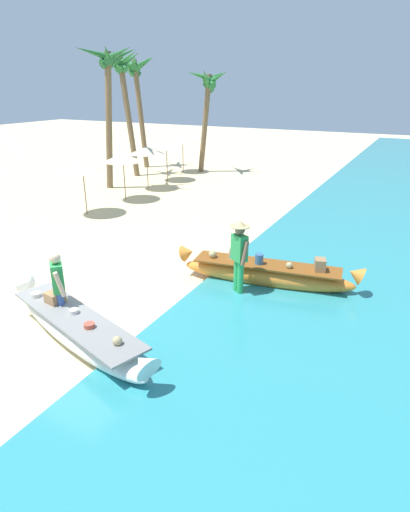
{
  "coord_description": "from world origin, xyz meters",
  "views": [
    {
      "loc": [
        6.44,
        -6.25,
        4.5
      ],
      "look_at": [
        2.29,
        1.76,
        0.9
      ],
      "focal_mm": 30.25,
      "sensor_mm": 36.0,
      "label": 1
    }
  ],
  "objects_px": {
    "boat_white_foreground": "(77,328)",
    "boat_orange_midground": "(266,273)",
    "person_vendor_hatted": "(239,253)",
    "palm_tree_tall_inland": "(108,74)",
    "palm_tree_far_behind": "(207,91)",
    "palm_tree_leaning_seaward": "(121,76)",
    "person_tourist_customer": "(59,286)",
    "palm_tree_mid_cluster": "(136,77)"
  },
  "relations": [
    {
      "from": "palm_tree_leaning_seaward",
      "to": "palm_tree_far_behind",
      "type": "bearing_deg",
      "value": 36.68
    },
    {
      "from": "boat_white_foreground",
      "to": "boat_orange_midground",
      "type": "xyz_separation_m",
      "value": [
        2.29,
        3.93,
        0.02
      ]
    },
    {
      "from": "palm_tree_far_behind",
      "to": "palm_tree_tall_inland",
      "type": "bearing_deg",
      "value": -108.91
    },
    {
      "from": "person_vendor_hatted",
      "to": "person_tourist_customer",
      "type": "relative_size",
      "value": 1.13
    },
    {
      "from": "boat_orange_midground",
      "to": "palm_tree_tall_inland",
      "type": "bearing_deg",
      "value": 145.48
    },
    {
      "from": "boat_white_foreground",
      "to": "palm_tree_mid_cluster",
      "type": "relative_size",
      "value": 0.73
    },
    {
      "from": "boat_orange_midground",
      "to": "palm_tree_mid_cluster",
      "type": "xyz_separation_m",
      "value": [
        -12.08,
        11.98,
        4.53
      ]
    },
    {
      "from": "boat_orange_midground",
      "to": "palm_tree_mid_cluster",
      "type": "height_order",
      "value": "palm_tree_mid_cluster"
    },
    {
      "from": "palm_tree_tall_inland",
      "to": "boat_white_foreground",
      "type": "bearing_deg",
      "value": -55.03
    },
    {
      "from": "palm_tree_leaning_seaward",
      "to": "palm_tree_mid_cluster",
      "type": "relative_size",
      "value": 1.02
    },
    {
      "from": "boat_white_foreground",
      "to": "person_vendor_hatted",
      "type": "height_order",
      "value": "person_vendor_hatted"
    },
    {
      "from": "boat_orange_midground",
      "to": "palm_tree_tall_inland",
      "type": "height_order",
      "value": "palm_tree_tall_inland"
    },
    {
      "from": "boat_white_foreground",
      "to": "boat_orange_midground",
      "type": "relative_size",
      "value": 1.01
    },
    {
      "from": "boat_white_foreground",
      "to": "person_tourist_customer",
      "type": "relative_size",
      "value": 2.79
    },
    {
      "from": "person_tourist_customer",
      "to": "palm_tree_leaning_seaward",
      "type": "height_order",
      "value": "palm_tree_leaning_seaward"
    },
    {
      "from": "palm_tree_mid_cluster",
      "to": "palm_tree_tall_inland",
      "type": "bearing_deg",
      "value": -65.87
    },
    {
      "from": "palm_tree_leaning_seaward",
      "to": "boat_white_foreground",
      "type": "bearing_deg",
      "value": -56.42
    },
    {
      "from": "palm_tree_tall_inland",
      "to": "palm_tree_far_behind",
      "type": "height_order",
      "value": "palm_tree_tall_inland"
    },
    {
      "from": "boat_orange_midground",
      "to": "palm_tree_far_behind",
      "type": "relative_size",
      "value": 0.83
    },
    {
      "from": "person_vendor_hatted",
      "to": "palm_tree_tall_inland",
      "type": "distance_m",
      "value": 12.55
    },
    {
      "from": "boat_orange_midground",
      "to": "palm_tree_mid_cluster",
      "type": "relative_size",
      "value": 0.73
    },
    {
      "from": "palm_tree_tall_inland",
      "to": "palm_tree_leaning_seaward",
      "type": "xyz_separation_m",
      "value": [
        -1.58,
        2.94,
        -0.03
      ]
    },
    {
      "from": "boat_white_foreground",
      "to": "boat_orange_midground",
      "type": "distance_m",
      "value": 4.55
    },
    {
      "from": "palm_tree_tall_inland",
      "to": "palm_tree_far_behind",
      "type": "relative_size",
      "value": 1.14
    },
    {
      "from": "person_tourist_customer",
      "to": "palm_tree_far_behind",
      "type": "bearing_deg",
      "value": 107.13
    },
    {
      "from": "palm_tree_mid_cluster",
      "to": "person_vendor_hatted",
      "type": "bearing_deg",
      "value": -47.49
    },
    {
      "from": "person_tourist_customer",
      "to": "palm_tree_tall_inland",
      "type": "distance_m",
      "value": 12.97
    },
    {
      "from": "person_vendor_hatted",
      "to": "person_tourist_customer",
      "type": "distance_m",
      "value": 3.82
    },
    {
      "from": "person_tourist_customer",
      "to": "palm_tree_tall_inland",
      "type": "relative_size",
      "value": 0.26
    },
    {
      "from": "boat_orange_midground",
      "to": "palm_tree_far_behind",
      "type": "bearing_deg",
      "value": 122.65
    },
    {
      "from": "boat_orange_midground",
      "to": "person_vendor_hatted",
      "type": "height_order",
      "value": "person_vendor_hatted"
    },
    {
      "from": "person_vendor_hatted",
      "to": "boat_white_foreground",
      "type": "bearing_deg",
      "value": -121.1
    },
    {
      "from": "boat_white_foreground",
      "to": "palm_tree_leaning_seaward",
      "type": "relative_size",
      "value": 0.72
    },
    {
      "from": "boat_orange_midground",
      "to": "person_vendor_hatted",
      "type": "distance_m",
      "value": 1.13
    },
    {
      "from": "palm_tree_leaning_seaward",
      "to": "palm_tree_far_behind",
      "type": "distance_m",
      "value": 4.38
    },
    {
      "from": "boat_white_foreground",
      "to": "palm_tree_far_behind",
      "type": "bearing_deg",
      "value": 108.91
    },
    {
      "from": "palm_tree_leaning_seaward",
      "to": "palm_tree_far_behind",
      "type": "height_order",
      "value": "palm_tree_leaning_seaward"
    },
    {
      "from": "boat_orange_midground",
      "to": "palm_tree_tall_inland",
      "type": "relative_size",
      "value": 0.72
    },
    {
      "from": "boat_white_foreground",
      "to": "palm_tree_far_behind",
      "type": "relative_size",
      "value": 0.83
    },
    {
      "from": "palm_tree_far_behind",
      "to": "boat_orange_midground",
      "type": "bearing_deg",
      "value": -57.35
    },
    {
      "from": "boat_white_foreground",
      "to": "boat_orange_midground",
      "type": "height_order",
      "value": "boat_orange_midground"
    },
    {
      "from": "boat_orange_midground",
      "to": "palm_tree_mid_cluster",
      "type": "bearing_deg",
      "value": 135.25
    }
  ]
}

